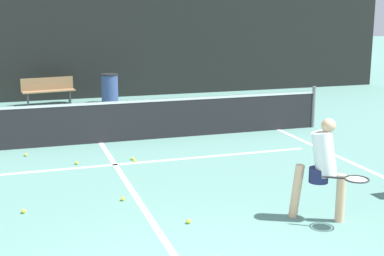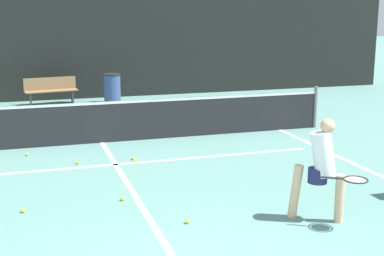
% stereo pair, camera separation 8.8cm
% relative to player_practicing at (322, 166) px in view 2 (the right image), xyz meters
% --- Properties ---
extents(court_service_line, '(8.25, 0.10, 0.01)m').
position_rel_player_practicing_xyz_m(court_service_line, '(-2.33, 3.72, -0.81)').
color(court_service_line, white).
rests_on(court_service_line, ground).
extents(court_center_mark, '(0.10, 7.03, 0.01)m').
position_rel_player_practicing_xyz_m(court_center_mark, '(-2.33, 2.08, -0.81)').
color(court_center_mark, white).
rests_on(court_center_mark, ground).
extents(court_sideline_right, '(0.10, 8.03, 0.01)m').
position_rel_player_practicing_xyz_m(court_sideline_right, '(2.18, 2.08, -0.81)').
color(court_sideline_right, white).
rests_on(court_sideline_right, ground).
extents(net, '(11.09, 0.09, 1.07)m').
position_rel_player_practicing_xyz_m(net, '(-2.33, 5.60, -0.31)').
color(net, slate).
rests_on(net, ground).
extents(fence_back, '(24.00, 0.06, 3.71)m').
position_rel_player_practicing_xyz_m(fence_back, '(-2.33, 12.16, 1.03)').
color(fence_back, black).
rests_on(fence_back, ground).
extents(player_practicing, '(0.92, 0.97, 1.50)m').
position_rel_player_practicing_xyz_m(player_practicing, '(0.00, 0.00, 0.00)').
color(player_practicing, '#DBAD84').
rests_on(player_practicing, ground).
extents(tennis_ball_scattered_1, '(0.07, 0.07, 0.07)m').
position_rel_player_practicing_xyz_m(tennis_ball_scattered_1, '(-3.05, 3.98, -0.78)').
color(tennis_ball_scattered_1, '#D1E033').
rests_on(tennis_ball_scattered_1, ground).
extents(tennis_ball_scattered_2, '(0.07, 0.07, 0.07)m').
position_rel_player_practicing_xyz_m(tennis_ball_scattered_2, '(-2.57, 1.66, -0.78)').
color(tennis_ball_scattered_2, '#D1E033').
rests_on(tennis_ball_scattered_2, ground).
extents(tennis_ball_scattered_3, '(0.07, 0.07, 0.07)m').
position_rel_player_practicing_xyz_m(tennis_ball_scattered_3, '(-4.08, 1.59, -0.78)').
color(tennis_ball_scattered_3, '#D1E033').
rests_on(tennis_ball_scattered_3, ground).
extents(tennis_ball_scattered_7, '(0.07, 0.07, 0.07)m').
position_rel_player_practicing_xyz_m(tennis_ball_scattered_7, '(-3.99, 4.92, -0.78)').
color(tennis_ball_scattered_7, '#D1E033').
rests_on(tennis_ball_scattered_7, ground).
extents(tennis_ball_scattered_8, '(0.07, 0.07, 0.07)m').
position_rel_player_practicing_xyz_m(tennis_ball_scattered_8, '(-1.85, 0.45, -0.78)').
color(tennis_ball_scattered_8, '#D1E033').
rests_on(tennis_ball_scattered_8, ground).
extents(tennis_ball_scattered_9, '(0.07, 0.07, 0.07)m').
position_rel_player_practicing_xyz_m(tennis_ball_scattered_9, '(-1.93, 3.77, -0.78)').
color(tennis_ball_scattered_9, '#D1E033').
rests_on(tennis_ball_scattered_9, ground).
extents(tennis_ball_scattered_10, '(0.07, 0.07, 0.07)m').
position_rel_player_practicing_xyz_m(tennis_ball_scattered_10, '(-1.94, 3.96, -0.78)').
color(tennis_ball_scattered_10, '#D1E033').
rests_on(tennis_ball_scattered_10, ground).
extents(courtside_bench, '(1.70, 0.62, 0.86)m').
position_rel_player_practicing_xyz_m(courtside_bench, '(-3.15, 11.29, -0.35)').
color(courtside_bench, olive).
rests_on(courtside_bench, ground).
extents(trash_bin, '(0.57, 0.57, 0.96)m').
position_rel_player_practicing_xyz_m(trash_bin, '(-1.23, 10.92, -0.34)').
color(trash_bin, '#384C7F').
rests_on(trash_bin, ground).
extents(tree_west, '(2.78, 2.78, 3.33)m').
position_rel_player_practicing_xyz_m(tree_west, '(2.11, 19.81, 2.02)').
color(tree_west, brown).
rests_on(tree_west, ground).
extents(building_far, '(36.00, 2.40, 6.18)m').
position_rel_player_practicing_xyz_m(building_far, '(-2.33, 25.83, 2.28)').
color(building_far, beige).
rests_on(building_far, ground).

